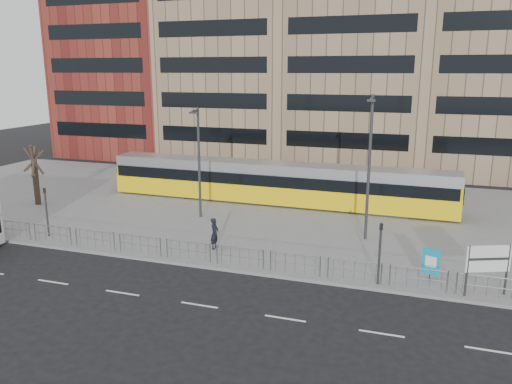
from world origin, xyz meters
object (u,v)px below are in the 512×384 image
(ad_panel, at_px, (431,262))
(lamp_post_west, at_px, (199,158))
(traffic_light_west, at_px, (46,206))
(station_sign, at_px, (488,261))
(traffic_light_east, at_px, (380,246))
(bare_tree, at_px, (32,143))
(pedestrian, at_px, (215,233))
(lamp_post_east, at_px, (369,163))
(tram, at_px, (275,183))

(ad_panel, bearing_deg, lamp_post_west, 176.12)
(traffic_light_west, bearing_deg, station_sign, -26.08)
(station_sign, height_order, traffic_light_west, traffic_light_west)
(traffic_light_east, xyz_separation_m, bare_tree, (-26.38, 6.97, 2.85))
(station_sign, relative_size, pedestrian, 1.32)
(traffic_light_west, xyz_separation_m, bare_tree, (-6.10, 6.02, 2.85))
(lamp_post_east, bearing_deg, ad_panel, -54.99)
(tram, distance_m, lamp_post_east, 10.62)
(tram, xyz_separation_m, ad_panel, (11.40, -11.90, -0.63))
(pedestrian, distance_m, traffic_light_west, 10.91)
(traffic_light_east, xyz_separation_m, lamp_post_west, (-12.98, 7.76, 2.25))
(lamp_post_west, bearing_deg, lamp_post_east, -5.92)
(traffic_light_east, relative_size, lamp_post_west, 0.40)
(lamp_post_west, bearing_deg, traffic_light_east, -30.86)
(traffic_light_east, height_order, bare_tree, bare_tree)
(ad_panel, distance_m, lamp_post_east, 7.50)
(station_sign, xyz_separation_m, ad_panel, (-2.42, 0.95, -0.71))
(ad_panel, xyz_separation_m, pedestrian, (-11.88, 0.89, -0.05))
(station_sign, bearing_deg, bare_tree, 145.54)
(station_sign, xyz_separation_m, bare_tree, (-31.18, 6.67, 3.14))
(traffic_light_west, height_order, traffic_light_east, same)
(station_sign, relative_size, lamp_post_west, 0.31)
(traffic_light_west, height_order, bare_tree, bare_tree)
(lamp_post_east, distance_m, bare_tree, 25.06)
(tram, xyz_separation_m, traffic_light_west, (-11.26, -12.20, 0.38))
(pedestrian, bearing_deg, lamp_post_west, 31.75)
(station_sign, distance_m, bare_tree, 32.05)
(station_sign, bearing_deg, pedestrian, 150.30)
(lamp_post_east, xyz_separation_m, bare_tree, (-25.06, 0.43, 0.06))
(lamp_post_east, bearing_deg, pedestrian, -151.63)
(traffic_light_east, relative_size, bare_tree, 0.46)
(traffic_light_west, bearing_deg, tram, 22.70)
(tram, bearing_deg, pedestrian, -91.83)
(pedestrian, height_order, traffic_light_east, traffic_light_east)
(ad_panel, relative_size, traffic_light_east, 0.53)
(lamp_post_west, distance_m, lamp_post_east, 11.73)
(ad_panel, height_order, traffic_light_east, traffic_light_east)
(tram, bearing_deg, bare_tree, -159.80)
(lamp_post_west, height_order, lamp_post_east, lamp_post_east)
(station_sign, distance_m, traffic_light_east, 4.82)
(pedestrian, bearing_deg, ad_panel, -94.39)
(pedestrian, relative_size, bare_tree, 0.27)
(station_sign, relative_size, traffic_light_east, 0.78)
(pedestrian, bearing_deg, lamp_post_east, -61.74)
(station_sign, xyz_separation_m, lamp_post_east, (-6.13, 6.25, 3.09))
(lamp_post_west, bearing_deg, ad_panel, -22.95)
(tram, height_order, traffic_light_east, tram)
(station_sign, xyz_separation_m, traffic_light_west, (-25.08, 0.65, 0.29))
(ad_panel, bearing_deg, lamp_post_east, 144.08)
(lamp_post_west, bearing_deg, pedestrian, -58.14)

